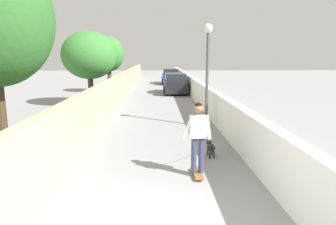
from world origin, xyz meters
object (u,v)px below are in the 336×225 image
skateboard (197,173)px  dog (211,147)px  tree_left_mid (89,55)px  person_skateboarder (198,132)px  lamp_post (208,57)px  car_far (171,77)px  tree_left_far (109,54)px  car_near (175,84)px

skateboard → dog: dog is taller
tree_left_mid → person_skateboarder: bearing=-155.5°
lamp_post → person_skateboarder: size_ratio=2.38×
lamp_post → car_far: 18.93m
tree_left_mid → tree_left_far: size_ratio=0.98×
skateboard → car_near: size_ratio=0.21×
tree_left_mid → car_near: tree_left_mid is taller
car_near → car_far: size_ratio=0.98×
tree_left_far → skateboard: 17.38m
lamp_post → car_far: (18.80, 0.60, -2.11)m
tree_left_far → person_skateboarder: (-16.50, -4.65, -1.86)m
tree_left_mid → car_far: (13.37, -5.24, -2.17)m
tree_left_mid → car_far: bearing=-21.4°
tree_left_mid → car_near: 7.93m
tree_left_mid → skateboard: 11.88m
tree_left_mid → skateboard: (-10.50, -4.79, -2.82)m
skateboard → person_skateboarder: bearing=135.0°
tree_left_far → car_near: size_ratio=1.13×
person_skateboarder → car_far: bearing=-1.1°
tree_left_mid → lamp_post: bearing=-132.9°
lamp_post → car_far: size_ratio=1.05×
tree_left_mid → dog: tree_left_mid is taller
tree_left_mid → skateboard: bearing=-155.5°
car_far → tree_left_far: bearing=145.4°
dog → car_near: (14.65, 0.13, 0.44)m
person_skateboarder → dog: bearing=-22.3°
dog → car_near: 14.65m
lamp_post → car_far: bearing=1.8°
skateboard → car_near: bearing=-1.6°
skateboard → car_far: 23.89m
person_skateboarder → dog: 1.73m
lamp_post → dog: bearing=172.7°
tree_left_mid → lamp_post: tree_left_mid is taller
dog → car_far: car_far is taller
tree_left_far → lamp_post: (-11.43, -5.69, -0.13)m
lamp_post → car_near: 11.19m
person_skateboarder → car_far: 23.88m
tree_left_far → dog: tree_left_far is taller
skateboard → dog: 1.53m
tree_left_far → tree_left_mid: bearing=178.6°
tree_left_mid → car_far: size_ratio=1.09×
dog → person_skateboarder: bearing=157.7°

